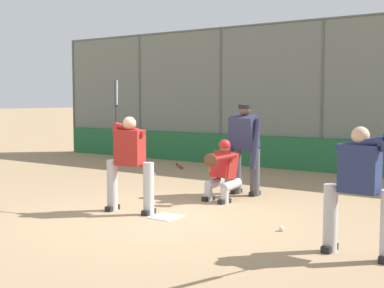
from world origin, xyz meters
name	(u,v)px	position (x,y,z in m)	size (l,w,h in m)	color
ground_plane	(166,217)	(0.00, 0.00, 0.00)	(160.00, 160.00, 0.00)	#9E7F5B
home_plate_marker	(166,217)	(0.00, 0.00, 0.01)	(0.43, 0.43, 0.01)	white
backstop_fence	(322,92)	(0.00, -6.36, 1.99)	(17.82, 0.08, 3.80)	#515651
padding_wall	(319,155)	(0.00, -6.26, 0.41)	(17.39, 0.18, 0.83)	#236638
bleachers_beyond	(287,138)	(2.25, -9.22, 0.59)	(12.42, 3.05, 1.80)	slate
batter_at_plate	(129,160)	(0.69, 0.04, 0.84)	(1.06, 0.59, 2.13)	#B7B7BC
catcher_behind_plate	(222,169)	(-0.02, -1.61, 0.57)	(0.60, 0.73, 1.10)	#B7B7BC
umpire_home	(245,146)	(-0.05, -2.37, 0.92)	(0.70, 0.42, 1.72)	#4C4C51
batter_on_deck	(360,186)	(-3.08, 0.36, 0.82)	(0.98, 0.66, 2.12)	#B7B7BC
spare_bat_by_padding	(152,173)	(3.12, -3.50, 0.03)	(0.68, 0.56, 0.07)	black
spare_bat_third_base_side	(144,161)	(4.89, -5.31, 0.03)	(0.79, 0.32, 0.07)	black
spare_bat_first_base_side	(180,166)	(3.31, -4.90, 0.03)	(0.67, 0.65, 0.07)	black
fielding_glove_on_dirt	(219,179)	(1.21, -3.48, 0.05)	(0.31, 0.23, 0.11)	brown
baseball_loose	(282,228)	(-1.83, -0.23, 0.04)	(0.07, 0.07, 0.07)	white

